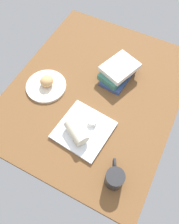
{
  "coord_description": "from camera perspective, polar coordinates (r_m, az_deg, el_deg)",
  "views": [
    {
      "loc": [
        -64.72,
        -29.64,
        106.33
      ],
      "look_at": [
        -15.3,
        -4.29,
        7.0
      ],
      "focal_mm": 35.66,
      "sensor_mm": 36.0,
      "label": 1
    }
  ],
  "objects": [
    {
      "name": "sauce_cup",
      "position": [
        1.11,
        0.76,
        -2.49
      ],
      "size": [
        4.49,
        4.49,
        2.41
      ],
      "color": "silver",
      "rests_on": "square_plate"
    },
    {
      "name": "coffee_mug",
      "position": [
        1.01,
        6.44,
        -16.38
      ],
      "size": [
        12.68,
        8.55,
        9.37
      ],
      "color": "#262628",
      "rests_on": "dining_table"
    },
    {
      "name": "scone_pastry",
      "position": [
        1.25,
        -10.92,
        7.81
      ],
      "size": [
        7.81,
        7.43,
        5.65
      ],
      "primitive_type": "ellipsoid",
      "rotation": [
        0.0,
        0.0,
        3.09
      ],
      "color": "tan",
      "rests_on": "round_plate"
    },
    {
      "name": "dining_table",
      "position": [
        1.26,
        1.44,
        5.06
      ],
      "size": [
        110.0,
        90.0,
        4.0
      ],
      "primitive_type": "cube",
      "color": "brown",
      "rests_on": "ground"
    },
    {
      "name": "breakfast_wrap",
      "position": [
        1.07,
        -3.43,
        -5.11
      ],
      "size": [
        12.16,
        14.28,
        6.69
      ],
      "primitive_type": "cylinder",
      "rotation": [
        1.57,
        0.0,
        5.75
      ],
      "color": "beige",
      "rests_on": "square_plate"
    },
    {
      "name": "round_plate",
      "position": [
        1.28,
        -11.05,
        6.56
      ],
      "size": [
        22.47,
        22.47,
        1.4
      ],
      "primitive_type": "cylinder",
      "color": "silver",
      "rests_on": "dining_table"
    },
    {
      "name": "book_stack",
      "position": [
        1.28,
        7.43,
        10.22
      ],
      "size": [
        24.53,
        20.68,
        8.94
      ],
      "color": "#33477F",
      "rests_on": "dining_table"
    },
    {
      "name": "square_plate",
      "position": [
        1.12,
        -1.48,
        -4.63
      ],
      "size": [
        27.56,
        27.56,
        1.6
      ],
      "primitive_type": "cube",
      "rotation": [
        0.0,
        0.0,
        -0.1
      ],
      "color": "white",
      "rests_on": "dining_table"
    }
  ]
}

